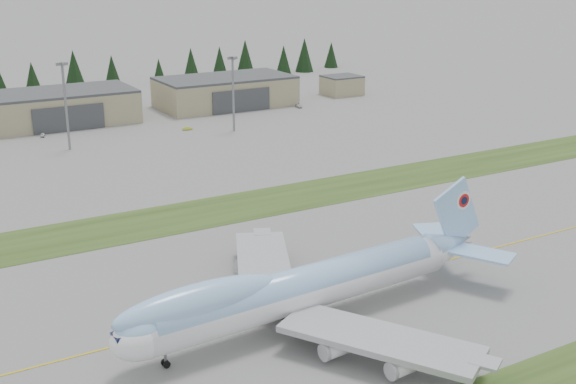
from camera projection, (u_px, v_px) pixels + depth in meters
ground at (363, 282)px, 120.39m from camera, size 7000.00×7000.00×0.00m
grass_strip_far at (243, 206)px, 157.55m from camera, size 400.00×18.00×0.08m
taxiway_line_main at (363, 282)px, 120.39m from camera, size 400.00×0.40×0.02m
boeing_747_freighter at (302, 288)px, 104.92m from camera, size 66.08×57.09×17.44m
hangar_center at (59, 107)px, 235.42m from camera, size 48.00×26.60×10.80m
hangar_right at (225, 91)px, 263.80m from camera, size 48.00×26.60×10.80m
control_shed at (342, 85)px, 286.38m from camera, size 14.00×12.00×7.60m
service_vehicle_a at (43, 137)px, 219.21m from camera, size 2.01×3.35×1.07m
service_vehicle_b at (188, 130)px, 227.84m from camera, size 3.27×1.42×1.05m
service_vehicle_c at (299, 108)px, 262.37m from camera, size 2.39×4.30×1.18m
conifer_belt at (66, 73)px, 294.38m from camera, size 270.27×15.77×16.58m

